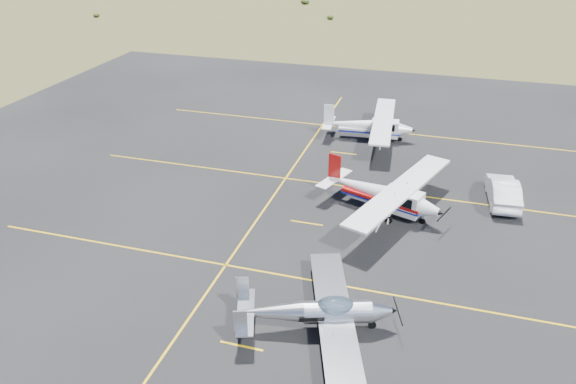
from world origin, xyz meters
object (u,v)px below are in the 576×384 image
at_px(aircraft_cessna, 383,193).
at_px(aircraft_plain, 369,125).
at_px(aircraft_low_wing, 319,312).
at_px(sedan, 503,191).

distance_m(aircraft_cessna, aircraft_plain, 11.94).
distance_m(aircraft_low_wing, sedan, 17.30).
bearing_deg(aircraft_plain, aircraft_cessna, -81.53).
height_order(aircraft_cessna, aircraft_plain, aircraft_cessna).
relative_size(aircraft_plain, sedan, 2.19).
bearing_deg(aircraft_plain, sedan, -44.50).
bearing_deg(sedan, aircraft_low_wing, 56.06).
bearing_deg(aircraft_cessna, sedan, 44.35).
bearing_deg(aircraft_cessna, aircraft_low_wing, -76.19).
relative_size(aircraft_low_wing, aircraft_cessna, 0.85).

